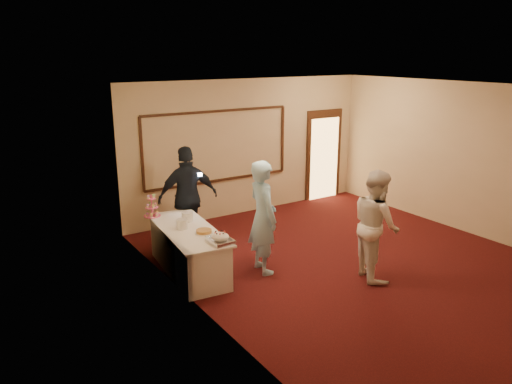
# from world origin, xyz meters

# --- Properties ---
(floor) EXTENTS (7.00, 7.00, 0.00)m
(floor) POSITION_xyz_m (0.00, 0.00, 0.00)
(floor) COLOR black
(floor) RESTS_ON ground
(room_walls) EXTENTS (6.04, 7.04, 3.02)m
(room_walls) POSITION_xyz_m (0.00, 0.00, 2.03)
(room_walls) COLOR beige
(room_walls) RESTS_ON floor
(wall_molding) EXTENTS (3.45, 0.04, 1.55)m
(wall_molding) POSITION_xyz_m (-0.80, 3.47, 1.60)
(wall_molding) COLOR black
(wall_molding) RESTS_ON room_walls
(doorway) EXTENTS (1.05, 0.07, 2.20)m
(doorway) POSITION_xyz_m (2.15, 3.45, 1.08)
(doorway) COLOR black
(doorway) RESTS_ON floor
(buffet_table) EXTENTS (1.02, 2.16, 0.77)m
(buffet_table) POSITION_xyz_m (-2.60, 1.23, 0.39)
(buffet_table) COLOR white
(buffet_table) RESTS_ON floor
(pavlova_tray) EXTENTS (0.32, 0.46, 0.17)m
(pavlova_tray) POSITION_xyz_m (-2.46, 0.40, 0.84)
(pavlova_tray) COLOR #B1B3B9
(pavlova_tray) RESTS_ON buffet_table
(cupcake_stand) EXTENTS (0.29, 0.29, 0.43)m
(cupcake_stand) POSITION_xyz_m (-2.85, 2.15, 0.92)
(cupcake_stand) COLOR #E9538F
(cupcake_stand) RESTS_ON buffet_table
(plate_stack_a) EXTENTS (0.19, 0.19, 0.16)m
(plate_stack_a) POSITION_xyz_m (-2.68, 1.28, 0.85)
(plate_stack_a) COLOR white
(plate_stack_a) RESTS_ON buffet_table
(plate_stack_b) EXTENTS (0.20, 0.20, 0.17)m
(plate_stack_b) POSITION_xyz_m (-2.45, 1.57, 0.85)
(plate_stack_b) COLOR white
(plate_stack_b) RESTS_ON buffet_table
(tart) EXTENTS (0.29, 0.29, 0.06)m
(tart) POSITION_xyz_m (-2.48, 0.89, 0.80)
(tart) COLOR white
(tart) RESTS_ON buffet_table
(man) EXTENTS (0.54, 0.74, 1.90)m
(man) POSITION_xyz_m (-1.54, 0.62, 0.95)
(man) COLOR #9DD2F2
(man) RESTS_ON floor
(woman) EXTENTS (0.95, 1.06, 1.79)m
(woman) POSITION_xyz_m (-0.14, -0.54, 0.89)
(woman) COLOR white
(woman) RESTS_ON floor
(guest) EXTENTS (1.19, 0.66, 1.91)m
(guest) POSITION_xyz_m (-2.08, 2.31, 0.96)
(guest) COLOR black
(guest) RESTS_ON floor
(camera_flash) EXTENTS (0.07, 0.04, 0.05)m
(camera_flash) POSITION_xyz_m (-1.91, 2.15, 1.40)
(camera_flash) COLOR white
(camera_flash) RESTS_ON guest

